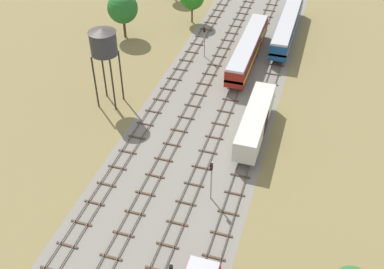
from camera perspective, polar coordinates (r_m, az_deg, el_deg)
ground_plane at (r=59.81m, az=0.70°, el=0.30°), size 480.00×480.00×0.00m
ballast_bed at (r=59.81m, az=0.70°, el=0.30°), size 18.47×176.00×0.01m
track_far_left at (r=62.47m, az=-5.40°, el=2.17°), size 2.40×126.00×0.29m
track_left at (r=61.06m, az=-1.19°, el=1.38°), size 2.40×126.00×0.29m
track_centre_left at (r=60.00m, az=3.19°, el=0.54°), size 2.40×126.00×0.29m
track_centre at (r=59.32m, az=7.69°, el=-0.33°), size 2.40×126.00×0.29m
freight_boxcar_centre_near at (r=58.32m, az=7.99°, el=1.75°), size 2.87×14.00×3.60m
diesel_railcar_centre_left_mid at (r=74.32m, az=7.07°, el=10.74°), size 2.96×20.50×3.80m
passenger_coach_centre_midfar at (r=83.44m, az=11.97°, el=13.48°), size 2.96×22.00×3.80m
water_tower at (r=61.52m, az=-11.13°, el=11.29°), size 3.74×3.74×11.56m
signal_post_near at (r=48.63m, az=2.45°, el=-5.29°), size 0.28×0.47×5.43m
signal_post_mid at (r=75.17m, az=1.58°, el=12.08°), size 0.28×0.47×5.41m
lineside_tree_0 at (r=81.73m, az=-8.75°, el=15.48°), size 5.29×5.29×8.09m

